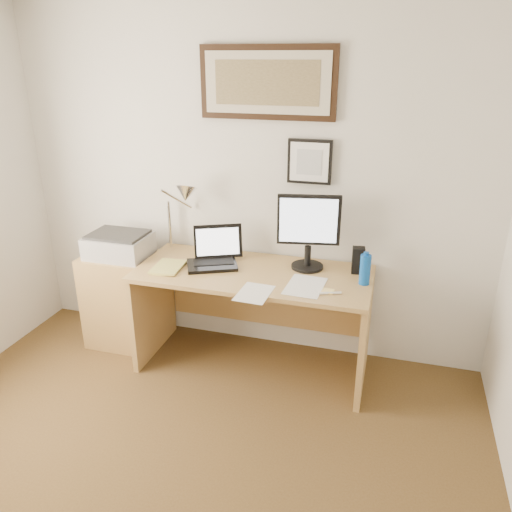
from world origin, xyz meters
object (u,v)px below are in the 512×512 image
(desk, at_px, (256,297))
(laptop, at_px, (214,256))
(water_bottle, at_px, (365,270))
(book, at_px, (155,266))
(printer, at_px, (119,245))
(lcd_monitor, at_px, (308,228))
(side_cabinet, at_px, (122,299))

(desk, bearing_deg, laptop, -173.99)
(water_bottle, bearing_deg, book, -174.78)
(water_bottle, distance_m, printer, 1.79)
(water_bottle, xyz_separation_m, lcd_monitor, (-0.40, 0.15, 0.19))
(book, relative_size, desk, 0.16)
(side_cabinet, height_order, desk, desk)
(book, relative_size, printer, 0.60)
(side_cabinet, distance_m, printer, 0.45)
(laptop, height_order, lcd_monitor, lcd_monitor)
(laptop, height_order, printer, laptop)
(book, distance_m, lcd_monitor, 1.09)
(side_cabinet, relative_size, water_bottle, 3.69)
(book, xyz_separation_m, laptop, (0.37, 0.17, 0.05))
(book, height_order, laptop, laptop)
(water_bottle, distance_m, book, 1.42)
(book, distance_m, printer, 0.41)
(desk, bearing_deg, book, -163.19)
(water_bottle, height_order, lcd_monitor, lcd_monitor)
(side_cabinet, distance_m, laptop, 0.89)
(side_cabinet, bearing_deg, desk, 1.89)
(side_cabinet, distance_m, book, 0.59)
(book, bearing_deg, laptop, 24.62)
(side_cabinet, height_order, lcd_monitor, lcd_monitor)
(desk, distance_m, laptop, 0.42)
(laptop, xyz_separation_m, printer, (-0.75, -0.01, 0.01))
(book, relative_size, lcd_monitor, 0.50)
(side_cabinet, relative_size, book, 2.78)
(water_bottle, relative_size, laptop, 0.47)
(side_cabinet, relative_size, printer, 1.66)
(laptop, relative_size, printer, 0.96)
(lcd_monitor, bearing_deg, desk, -167.80)
(side_cabinet, distance_m, lcd_monitor, 1.57)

